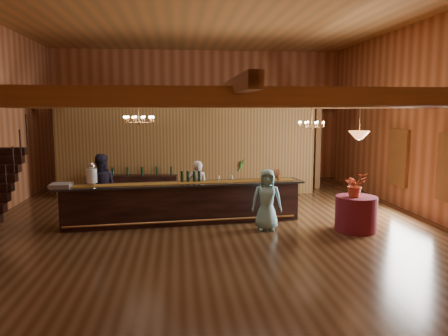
{
  "coord_description": "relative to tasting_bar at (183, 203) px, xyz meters",
  "views": [
    {
      "loc": [
        -0.88,
        -11.77,
        3.0
      ],
      "look_at": [
        0.49,
        0.9,
        1.31
      ],
      "focal_mm": 35.0,
      "sensor_mm": 36.0,
      "label": 1
    }
  ],
  "objects": [
    {
      "name": "beam_grid",
      "position": [
        0.73,
        0.83,
        2.69
      ],
      "size": [
        11.9,
        13.9,
        0.39
      ],
      "color": "brown",
      "rests_on": "wall_left"
    },
    {
      "name": "guest",
      "position": [
        2.07,
        -0.89,
        0.22
      ],
      "size": [
        0.82,
        0.6,
        1.55
      ],
      "primitive_type": "imported",
      "rotation": [
        0.0,
        0.0,
        -0.14
      ],
      "color": "#85D1DC",
      "rests_on": "floor"
    },
    {
      "name": "support_posts",
      "position": [
        0.73,
        -0.17,
        1.05
      ],
      "size": [
        9.2,
        10.2,
        3.2
      ],
      "color": "brown",
      "rests_on": "floor"
    },
    {
      "name": "bartender",
      "position": [
        0.42,
        0.82,
        0.24
      ],
      "size": [
        0.64,
        0.49,
        1.59
      ],
      "primitive_type": "imported",
      "rotation": [
        0.0,
        0.0,
        2.94
      ],
      "color": "white",
      "rests_on": "floor"
    },
    {
      "name": "tasting_bar",
      "position": [
        0.0,
        0.0,
        0.0
      ],
      "size": [
        6.56,
        1.43,
        1.1
      ],
      "rotation": [
        0.0,
        0.0,
        0.09
      ],
      "color": "black",
      "rests_on": "floor"
    },
    {
      "name": "round_table",
      "position": [
        4.27,
        -1.23,
        -0.11
      ],
      "size": [
        1.02,
        1.02,
        0.88
      ],
      "primitive_type": "cylinder",
      "color": "maroon",
      "rests_on": "floor"
    },
    {
      "name": "window_right_back",
      "position": [
        6.68,
        1.33,
        1.0
      ],
      "size": [
        0.12,
        1.05,
        1.75
      ],
      "primitive_type": "cube",
      "color": "white",
      "rests_on": "wall_right"
    },
    {
      "name": "backroom_boxes",
      "position": [
        0.44,
        5.83,
        -0.02
      ],
      "size": [
        4.1,
        0.6,
        1.1
      ],
      "color": "black",
      "rests_on": "floor"
    },
    {
      "name": "table_flowers",
      "position": [
        4.2,
        -1.26,
        0.63
      ],
      "size": [
        0.64,
        0.58,
        0.6
      ],
      "primitive_type": "imported",
      "rotation": [
        0.0,
        0.0,
        0.24
      ],
      "color": "#C95230",
      "rests_on": "round_table"
    },
    {
      "name": "bar_bottle_3",
      "position": [
        0.44,
        0.17,
        0.68
      ],
      "size": [
        0.07,
        0.07,
        0.3
      ],
      "primitive_type": "cylinder",
      "color": "black",
      "rests_on": "tasting_bar"
    },
    {
      "name": "wall_back",
      "position": [
        0.73,
        7.33,
        2.2
      ],
      "size": [
        12.0,
        0.1,
        5.5
      ],
      "primitive_type": "cube",
      "color": "#B16B45",
      "rests_on": "floor"
    },
    {
      "name": "beverage_dispenser",
      "position": [
        -2.31,
        -0.17,
        0.82
      ],
      "size": [
        0.26,
        0.26,
        0.6
      ],
      "color": "silver",
      "rests_on": "tasting_bar"
    },
    {
      "name": "chandelier_left",
      "position": [
        -1.16,
        0.59,
        2.21
      ],
      "size": [
        0.8,
        0.8,
        0.59
      ],
      "color": "tan",
      "rests_on": "beam_grid"
    },
    {
      "name": "raffle_drum",
      "position": [
        2.47,
        0.18,
        0.71
      ],
      "size": [
        0.34,
        0.24,
        0.3
      ],
      "color": "brown",
      "rests_on": "tasting_bar"
    },
    {
      "name": "bar_bottle_2",
      "position": [
        0.3,
        0.15,
        0.68
      ],
      "size": [
        0.07,
        0.07,
        0.3
      ],
      "primitive_type": "cylinder",
      "color": "black",
      "rests_on": "tasting_bar"
    },
    {
      "name": "pendant_lamp",
      "position": [
        4.27,
        -1.23,
        1.85
      ],
      "size": [
        0.52,
        0.52,
        0.9
      ],
      "color": "tan",
      "rests_on": "beam_grid"
    },
    {
      "name": "table_vase",
      "position": [
        4.23,
        -1.25,
        0.47
      ],
      "size": [
        0.18,
        0.18,
        0.28
      ],
      "primitive_type": "imported",
      "rotation": [
        0.0,
        0.0,
        -0.35
      ],
      "color": "tan",
      "rests_on": "round_table"
    },
    {
      "name": "bar_bottle_0",
      "position": [
        -0.03,
        0.12,
        0.68
      ],
      "size": [
        0.07,
        0.07,
        0.3
      ],
      "primitive_type": "cylinder",
      "color": "black",
      "rests_on": "tasting_bar"
    },
    {
      "name": "glass_rack_tray",
      "position": [
        -3.04,
        -0.34,
        0.58
      ],
      "size": [
        0.5,
        0.5,
        0.1
      ],
      "primitive_type": "cube",
      "color": "gray",
      "rests_on": "tasting_bar"
    },
    {
      "name": "staff_second",
      "position": [
        -2.27,
        0.74,
        0.36
      ],
      "size": [
        0.94,
        0.76,
        1.82
      ],
      "primitive_type": "imported",
      "rotation": [
        0.0,
        0.0,
        3.23
      ],
      "color": "#252136",
      "rests_on": "floor"
    },
    {
      "name": "wall_right",
      "position": [
        6.73,
        0.33,
        2.2
      ],
      "size": [
        0.1,
        14.0,
        5.5
      ],
      "primitive_type": "cube",
      "color": "#B16B45",
      "rests_on": "floor"
    },
    {
      "name": "bar_bottle_1",
      "position": [
        0.13,
        0.14,
        0.68
      ],
      "size": [
        0.07,
        0.07,
        0.3
      ],
      "primitive_type": "cylinder",
      "color": "black",
      "rests_on": "tasting_bar"
    },
    {
      "name": "wall_front",
      "position": [
        0.73,
        -6.67,
        2.2
      ],
      "size": [
        12.0,
        0.1,
        5.5
      ],
      "primitive_type": "cube",
      "color": "#B16B45",
      "rests_on": "floor"
    },
    {
      "name": "floor_plant",
      "position": [
        2.06,
        3.93,
        0.09
      ],
      "size": [
        0.86,
        0.79,
        1.28
      ],
      "primitive_type": "imported",
      "rotation": [
        0.0,
        0.0,
        0.38
      ],
      "color": "#206B22",
      "rests_on": "floor"
    },
    {
      "name": "partition_wall",
      "position": [
        0.23,
        3.83,
        1.0
      ],
      "size": [
        9.0,
        0.18,
        3.1
      ],
      "primitive_type": "cube",
      "color": "brown",
      "rests_on": "floor"
    },
    {
      "name": "backbar_shelf",
      "position": [
        -1.59,
        3.47,
        -0.15
      ],
      "size": [
        2.89,
        0.77,
        0.8
      ],
      "primitive_type": "cube",
      "rotation": [
        0.0,
        0.0,
        -0.12
      ],
      "color": "black",
      "rests_on": "floor"
    },
    {
      "name": "chandelier_right",
      "position": [
        3.94,
        1.55,
        2.03
      ],
      "size": [
        0.8,
        0.8,
        0.78
      ],
      "color": "tan",
      "rests_on": "beam_grid"
    },
    {
      "name": "ceiling",
      "position": [
        0.73,
        0.33,
        4.95
      ],
      "size": [
        14.0,
        14.0,
        0.0
      ],
      "primitive_type": "plane",
      "rotation": [
        3.14,
        0.0,
        0.0
      ],
      "color": "#AF6E35",
      "rests_on": "wall_back"
    },
    {
      "name": "floor",
      "position": [
        0.73,
        0.33,
        -0.55
      ],
      "size": [
        14.0,
        14.0,
        0.0
      ],
      "primitive_type": "plane",
      "color": "brown",
      "rests_on": "ground"
    }
  ]
}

